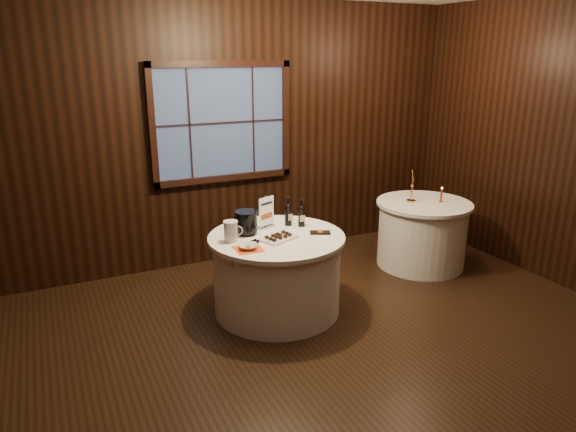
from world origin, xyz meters
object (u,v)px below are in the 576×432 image
chocolate_plate (279,237)px  brass_candlestick (412,190)px  glass_pitcher (231,231)px  cracker_bowl (248,247)px  red_candle (441,196)px  main_table (277,273)px  port_bottle_left (288,213)px  grape_bunch (256,242)px  chocolate_box (320,233)px  sign_stand (266,217)px  port_bottle_right (302,214)px  ice_bucket (246,222)px  side_table (422,233)px

chocolate_plate → brass_candlestick: 1.96m
glass_pitcher → cracker_bowl: 0.27m
red_candle → glass_pitcher: bearing=-176.1°
brass_candlestick → red_candle: size_ratio=2.12×
main_table → port_bottle_left: size_ratio=4.42×
grape_bunch → chocolate_box: bearing=1.1°
chocolate_plate → cracker_bowl: bearing=-161.6°
sign_stand → brass_candlestick: (1.87, 0.13, 0.03)m
port_bottle_left → grape_bunch: 0.63m
port_bottle_right → chocolate_plate: 0.45m
brass_candlestick → red_candle: brass_candlestick is taller
chocolate_plate → cracker_bowl: chocolate_plate is taller
ice_bucket → chocolate_plate: 0.35m
main_table → side_table: same height
main_table → glass_pitcher: size_ratio=6.72×
grape_bunch → brass_candlestick: 2.20m
port_bottle_right → chocolate_box: 0.30m
port_bottle_right → cracker_bowl: port_bottle_right is taller
sign_stand → chocolate_plate: 0.37m
brass_candlestick → red_candle: (0.29, -0.17, -0.07)m
ice_bucket → glass_pitcher: 0.23m
port_bottle_right → cracker_bowl: 0.79m
side_table → sign_stand: bearing=-178.6°
sign_stand → glass_pitcher: bearing=-176.5°
port_bottle_right → glass_pitcher: bearing=-158.9°
ice_bucket → sign_stand: bearing=21.2°
glass_pitcher → chocolate_box: bearing=7.6°
chocolate_box → port_bottle_left: bearing=140.7°
brass_candlestick → glass_pitcher: bearing=-171.5°
sign_stand → brass_candlestick: 1.87m
red_candle → chocolate_plate: bearing=-171.9°
cracker_bowl → glass_pitcher: bearing=104.6°
port_bottle_right → ice_bucket: port_bottle_right is taller
side_table → port_bottle_right: bearing=-174.6°
brass_candlestick → ice_bucket: bearing=-174.1°
glass_pitcher → red_candle: (2.59, 0.18, -0.03)m
port_bottle_left → ice_bucket: (-0.47, -0.06, -0.01)m
side_table → cracker_bowl: 2.46m
port_bottle_right → chocolate_plate: (-0.36, -0.24, -0.10)m
side_table → main_table: bearing=-171.5°
cracker_bowl → sign_stand: bearing=51.7°
port_bottle_left → port_bottle_right: 0.13m
ice_bucket → brass_candlestick: 2.12m
red_candle → side_table: bearing=151.1°
port_bottle_left → cracker_bowl: bearing=-155.5°
chocolate_box → glass_pitcher: (-0.83, 0.16, 0.09)m
main_table → ice_bucket: size_ratio=5.76×
port_bottle_right → red_candle: (1.83, 0.07, -0.05)m
main_table → side_table: 2.02m
port_bottle_right → main_table: bearing=-143.8°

